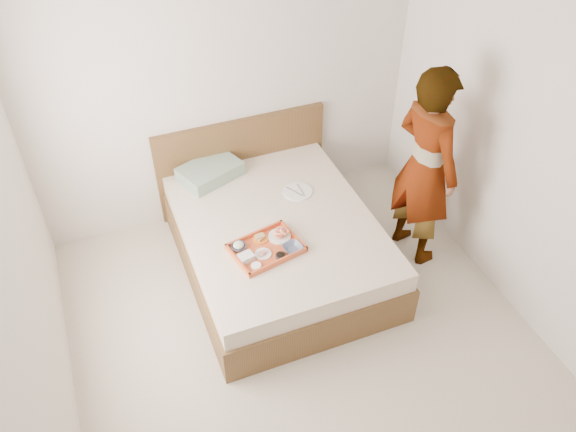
% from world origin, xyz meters
% --- Properties ---
extents(ground, '(3.50, 4.00, 0.01)m').
position_xyz_m(ground, '(0.00, 0.00, 0.00)').
color(ground, beige).
rests_on(ground, ground).
extents(ceiling, '(3.50, 4.00, 0.01)m').
position_xyz_m(ceiling, '(0.00, 0.00, 2.60)').
color(ceiling, white).
rests_on(ceiling, ground).
extents(wall_back, '(3.50, 0.01, 2.60)m').
position_xyz_m(wall_back, '(0.00, 2.00, 1.30)').
color(wall_back, silver).
rests_on(wall_back, ground).
extents(wall_left, '(0.01, 4.00, 2.60)m').
position_xyz_m(wall_left, '(-1.75, 0.00, 1.30)').
color(wall_left, silver).
rests_on(wall_left, ground).
extents(wall_right, '(0.01, 4.00, 2.60)m').
position_xyz_m(wall_right, '(1.75, 0.00, 1.30)').
color(wall_right, silver).
rests_on(wall_right, ground).
extents(bed, '(1.65, 2.00, 0.53)m').
position_xyz_m(bed, '(0.10, 1.00, 0.27)').
color(bed, brown).
rests_on(bed, ground).
extents(headboard, '(1.65, 0.06, 0.95)m').
position_xyz_m(headboard, '(0.10, 1.97, 0.47)').
color(headboard, brown).
rests_on(headboard, ground).
extents(pillow, '(0.63, 0.53, 0.13)m').
position_xyz_m(pillow, '(-0.26, 1.79, 0.59)').
color(pillow, '#84AA8B').
rests_on(pillow, bed).
extents(tray, '(0.60, 0.49, 0.05)m').
position_xyz_m(tray, '(-0.11, 0.71, 0.55)').
color(tray, '#D35F23').
rests_on(tray, bed).
extents(prawn_plate, '(0.22, 0.22, 0.01)m').
position_xyz_m(prawn_plate, '(0.04, 0.80, 0.55)').
color(prawn_plate, white).
rests_on(prawn_plate, tray).
extents(navy_bowl_big, '(0.18, 0.18, 0.04)m').
position_xyz_m(navy_bowl_big, '(0.08, 0.62, 0.56)').
color(navy_bowl_big, '#161D41').
rests_on(navy_bowl_big, tray).
extents(sauce_dish, '(0.09, 0.09, 0.03)m').
position_xyz_m(sauce_dish, '(-0.04, 0.58, 0.56)').
color(sauce_dish, black).
rests_on(sauce_dish, tray).
extents(meat_plate, '(0.16, 0.16, 0.01)m').
position_xyz_m(meat_plate, '(-0.16, 0.66, 0.55)').
color(meat_plate, white).
rests_on(meat_plate, tray).
extents(bread_plate, '(0.15, 0.15, 0.01)m').
position_xyz_m(bread_plate, '(-0.12, 0.83, 0.55)').
color(bread_plate, orange).
rests_on(bread_plate, tray).
extents(salad_bowl, '(0.14, 0.14, 0.04)m').
position_xyz_m(salad_bowl, '(-0.31, 0.79, 0.56)').
color(salad_bowl, '#161D41').
rests_on(salad_bowl, tray).
extents(plastic_tub, '(0.13, 0.11, 0.05)m').
position_xyz_m(plastic_tub, '(-0.30, 0.66, 0.57)').
color(plastic_tub, silver).
rests_on(plastic_tub, tray).
extents(cheese_round, '(0.09, 0.09, 0.03)m').
position_xyz_m(cheese_round, '(-0.25, 0.55, 0.56)').
color(cheese_round, white).
rests_on(cheese_round, tray).
extents(dinner_plate, '(0.30, 0.30, 0.01)m').
position_xyz_m(dinner_plate, '(0.40, 1.30, 0.54)').
color(dinner_plate, white).
rests_on(dinner_plate, bed).
extents(person, '(0.55, 0.74, 1.83)m').
position_xyz_m(person, '(1.32, 0.77, 0.91)').
color(person, beige).
rests_on(person, ground).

